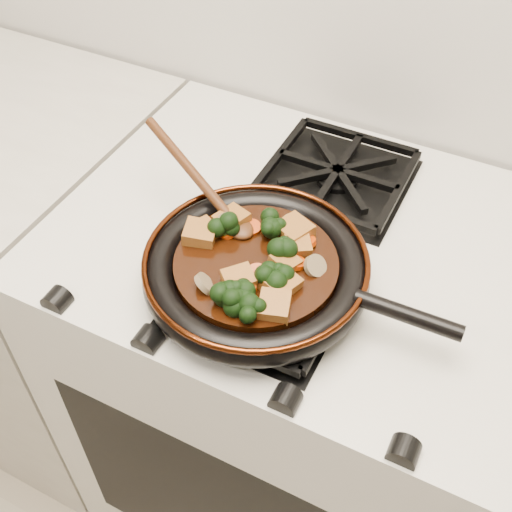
% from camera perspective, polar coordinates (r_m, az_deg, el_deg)
% --- Properties ---
extents(stove, '(0.76, 0.60, 0.90)m').
position_cam_1_polar(stove, '(1.35, 3.14, -11.74)').
color(stove, beige).
rests_on(stove, ground).
extents(burner_grate_front, '(0.23, 0.23, 0.03)m').
position_cam_1_polar(burner_grate_front, '(0.90, 0.61, -3.03)').
color(burner_grate_front, black).
rests_on(burner_grate_front, stove).
extents(burner_grate_back, '(0.23, 0.23, 0.03)m').
position_cam_1_polar(burner_grate_back, '(1.08, 7.23, 7.16)').
color(burner_grate_back, black).
rests_on(burner_grate_back, stove).
extents(skillet, '(0.44, 0.31, 0.05)m').
position_cam_1_polar(skillet, '(0.88, 0.14, -1.21)').
color(skillet, black).
rests_on(skillet, burner_grate_front).
extents(braising_sauce, '(0.23, 0.23, 0.02)m').
position_cam_1_polar(braising_sauce, '(0.88, -0.00, -0.94)').
color(braising_sauce, black).
rests_on(braising_sauce, skillet).
extents(tofu_cube_0, '(0.05, 0.05, 0.03)m').
position_cam_1_polar(tofu_cube_0, '(0.83, 2.21, -2.53)').
color(tofu_cube_0, brown).
rests_on(tofu_cube_0, braising_sauce).
extents(tofu_cube_1, '(0.06, 0.06, 0.03)m').
position_cam_1_polar(tofu_cube_1, '(0.90, 3.42, 2.26)').
color(tofu_cube_1, brown).
rests_on(tofu_cube_1, braising_sauce).
extents(tofu_cube_2, '(0.05, 0.04, 0.03)m').
position_cam_1_polar(tofu_cube_2, '(0.86, 2.58, -0.61)').
color(tofu_cube_2, brown).
rests_on(tofu_cube_2, braising_sauce).
extents(tofu_cube_3, '(0.05, 0.05, 0.03)m').
position_cam_1_polar(tofu_cube_3, '(0.90, -4.69, 2.16)').
color(tofu_cube_3, brown).
rests_on(tofu_cube_3, braising_sauce).
extents(tofu_cube_4, '(0.05, 0.05, 0.03)m').
position_cam_1_polar(tofu_cube_4, '(0.90, -4.98, 1.95)').
color(tofu_cube_4, brown).
rests_on(tofu_cube_4, braising_sauce).
extents(tofu_cube_5, '(0.05, 0.04, 0.03)m').
position_cam_1_polar(tofu_cube_5, '(0.90, 3.33, 2.17)').
color(tofu_cube_5, brown).
rests_on(tofu_cube_5, braising_sauce).
extents(tofu_cube_6, '(0.05, 0.05, 0.03)m').
position_cam_1_polar(tofu_cube_6, '(0.81, 1.66, -4.48)').
color(tofu_cube_6, brown).
rests_on(tofu_cube_6, braising_sauce).
extents(tofu_cube_7, '(0.05, 0.05, 0.02)m').
position_cam_1_polar(tofu_cube_7, '(0.84, -1.53, -2.16)').
color(tofu_cube_7, brown).
rests_on(tofu_cube_7, braising_sauce).
extents(tofu_cube_8, '(0.05, 0.05, 0.03)m').
position_cam_1_polar(tofu_cube_8, '(0.92, -2.14, 3.16)').
color(tofu_cube_8, brown).
rests_on(tofu_cube_8, braising_sauce).
extents(tofu_cube_9, '(0.05, 0.05, 0.02)m').
position_cam_1_polar(tofu_cube_9, '(0.88, 3.73, 0.90)').
color(tofu_cube_9, brown).
rests_on(tofu_cube_9, braising_sauce).
extents(broccoli_floret_0, '(0.08, 0.09, 0.07)m').
position_cam_1_polar(broccoli_floret_0, '(0.89, -2.69, 2.38)').
color(broccoli_floret_0, black).
rests_on(broccoli_floret_0, braising_sauce).
extents(broccoli_floret_1, '(0.09, 0.08, 0.07)m').
position_cam_1_polar(broccoli_floret_1, '(0.90, 1.21, 2.61)').
color(broccoli_floret_1, black).
rests_on(broccoli_floret_1, braising_sauce).
extents(broccoli_floret_2, '(0.08, 0.09, 0.06)m').
position_cam_1_polar(broccoli_floret_2, '(0.80, -0.81, -4.75)').
color(broccoli_floret_2, black).
rests_on(broccoli_floret_2, braising_sauce).
extents(broccoli_floret_3, '(0.09, 0.09, 0.07)m').
position_cam_1_polar(broccoli_floret_3, '(0.82, -1.95, -3.28)').
color(broccoli_floret_3, black).
rests_on(broccoli_floret_3, braising_sauce).
extents(broccoli_floret_4, '(0.08, 0.09, 0.07)m').
position_cam_1_polar(broccoli_floret_4, '(0.83, 1.73, -1.85)').
color(broccoli_floret_4, black).
rests_on(broccoli_floret_4, braising_sauce).
extents(broccoli_floret_5, '(0.08, 0.09, 0.07)m').
position_cam_1_polar(broccoli_floret_5, '(0.87, 2.89, 0.42)').
color(broccoli_floret_5, black).
rests_on(broccoli_floret_5, braising_sauce).
extents(broccoli_floret_6, '(0.07, 0.07, 0.06)m').
position_cam_1_polar(broccoli_floret_6, '(0.82, -2.12, -3.73)').
color(broccoli_floret_6, black).
rests_on(broccoli_floret_6, braising_sauce).
extents(carrot_coin_0, '(0.03, 0.03, 0.01)m').
position_cam_1_polar(carrot_coin_0, '(0.91, -0.37, 2.55)').
color(carrot_coin_0, '#B53205').
rests_on(carrot_coin_0, braising_sauce).
extents(carrot_coin_1, '(0.03, 0.03, 0.02)m').
position_cam_1_polar(carrot_coin_1, '(0.89, 4.39, 1.24)').
color(carrot_coin_1, '#B53205').
rests_on(carrot_coin_1, braising_sauce).
extents(carrot_coin_2, '(0.03, 0.03, 0.02)m').
position_cam_1_polar(carrot_coin_2, '(0.86, 3.48, -0.55)').
color(carrot_coin_2, '#B53205').
rests_on(carrot_coin_2, braising_sauce).
extents(carrot_coin_3, '(0.03, 0.03, 0.02)m').
position_cam_1_polar(carrot_coin_3, '(0.85, 0.11, -1.69)').
color(carrot_coin_3, '#B53205').
rests_on(carrot_coin_3, braising_sauce).
extents(carrot_coin_4, '(0.03, 0.03, 0.02)m').
position_cam_1_polar(carrot_coin_4, '(0.91, -2.52, 2.28)').
color(carrot_coin_4, '#B53205').
rests_on(carrot_coin_4, braising_sauce).
extents(carrot_coin_5, '(0.03, 0.03, 0.02)m').
position_cam_1_polar(carrot_coin_5, '(0.83, -0.93, -2.87)').
color(carrot_coin_5, '#B53205').
rests_on(carrot_coin_5, braising_sauce).
extents(mushroom_slice_0, '(0.04, 0.04, 0.03)m').
position_cam_1_polar(mushroom_slice_0, '(0.84, -4.53, -2.48)').
color(mushroom_slice_0, '#796546').
rests_on(mushroom_slice_0, braising_sauce).
extents(mushroom_slice_1, '(0.04, 0.04, 0.03)m').
position_cam_1_polar(mushroom_slice_1, '(0.86, 5.29, -0.89)').
color(mushroom_slice_1, '#796546').
rests_on(mushroom_slice_1, braising_sauce).
extents(mushroom_slice_2, '(0.04, 0.04, 0.03)m').
position_cam_1_polar(mushroom_slice_2, '(0.91, -2.66, 2.95)').
color(mushroom_slice_2, '#796546').
rests_on(mushroom_slice_2, braising_sauce).
extents(mushroom_slice_3, '(0.05, 0.05, 0.03)m').
position_cam_1_polar(mushroom_slice_3, '(0.91, 3.20, 2.69)').
color(mushroom_slice_3, '#796546').
rests_on(mushroom_slice_3, braising_sauce).
extents(wooden_spoon, '(0.14, 0.09, 0.23)m').
position_cam_1_polar(wooden_spoon, '(0.94, -3.98, 5.42)').
color(wooden_spoon, '#42210E').
rests_on(wooden_spoon, braising_sauce).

